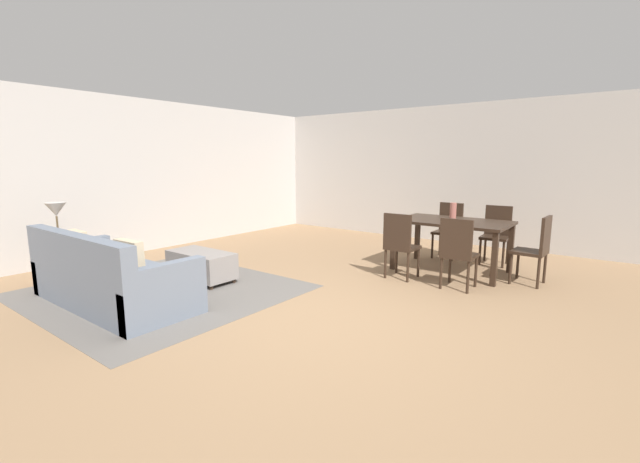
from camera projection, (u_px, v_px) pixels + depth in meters
name	position (u px, v px, depth m)	size (l,w,h in m)	color
ground_plane	(310.00, 317.00, 4.38)	(10.80, 10.80, 0.00)	#9E7A56
wall_back	(472.00, 175.00, 8.07)	(9.00, 0.12, 2.70)	beige
wall_left	(126.00, 177.00, 7.24)	(0.12, 11.00, 2.70)	beige
area_rug	(163.00, 290.00, 5.29)	(3.00, 2.80, 0.01)	slate
couch	(109.00, 279.00, 4.75)	(2.20, 0.91, 0.86)	slate
ottoman_table	(201.00, 264.00, 5.70)	(0.97, 0.48, 0.40)	gray
side_table	(60.00, 250.00, 5.60)	(0.40, 0.40, 0.56)	olive
table_lamp	(56.00, 211.00, 5.51)	(0.26, 0.26, 0.52)	brown
dining_table	(452.00, 227.00, 6.14)	(1.58, 0.97, 0.76)	#332319
dining_chair_near_left	(400.00, 242.00, 5.74)	(0.40, 0.40, 0.92)	#332319
dining_chair_near_right	(458.00, 250.00, 5.26)	(0.41, 0.41, 0.92)	#332319
dining_chair_far_left	(449.00, 227.00, 7.06)	(0.40, 0.40, 0.92)	#332319
dining_chair_far_right	(496.00, 231.00, 6.61)	(0.42, 0.42, 0.92)	#332319
dining_chair_head_east	(537.00, 246.00, 5.46)	(0.42, 0.42, 0.92)	#332319
vase_centerpiece	(453.00, 211.00, 6.14)	(0.09, 0.09, 0.25)	#B26659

